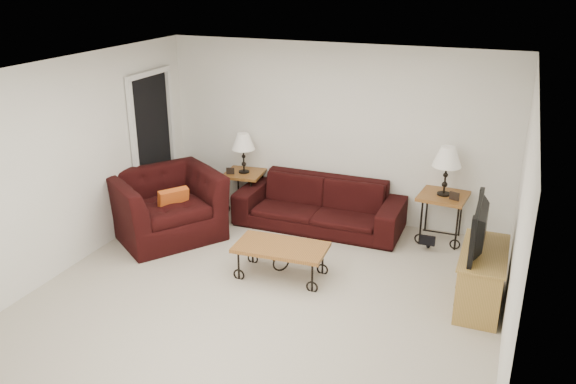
% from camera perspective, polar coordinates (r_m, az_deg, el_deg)
% --- Properties ---
extents(ground, '(5.00, 5.00, 0.00)m').
position_cam_1_polar(ground, '(6.70, -2.24, -10.03)').
color(ground, '#BBAD9F').
rests_on(ground, ground).
extents(wall_back, '(5.00, 0.02, 2.50)m').
position_cam_1_polar(wall_back, '(8.38, 4.56, 5.70)').
color(wall_back, white).
rests_on(wall_back, ground).
extents(wall_front, '(5.00, 0.02, 2.50)m').
position_cam_1_polar(wall_front, '(4.23, -16.52, -11.34)').
color(wall_front, white).
rests_on(wall_front, ground).
extents(wall_left, '(0.02, 5.00, 2.50)m').
position_cam_1_polar(wall_left, '(7.47, -20.23, 2.53)').
color(wall_left, white).
rests_on(wall_left, ground).
extents(wall_right, '(0.02, 5.00, 2.50)m').
position_cam_1_polar(wall_right, '(5.68, 21.35, -3.32)').
color(wall_right, white).
rests_on(wall_right, ground).
extents(ceiling, '(5.00, 5.00, 0.00)m').
position_cam_1_polar(ceiling, '(5.82, -2.59, 11.57)').
color(ceiling, white).
rests_on(ceiling, wall_back).
extents(doorway, '(0.08, 0.94, 2.04)m').
position_cam_1_polar(doorway, '(8.75, -12.88, 4.33)').
color(doorway, black).
rests_on(doorway, ground).
extents(sofa, '(2.32, 0.91, 0.68)m').
position_cam_1_polar(sofa, '(8.26, 3.03, -1.19)').
color(sofa, black).
rests_on(sofa, ground).
extents(side_table_left, '(0.60, 0.60, 0.60)m').
position_cam_1_polar(side_table_left, '(8.87, -4.22, 0.09)').
color(side_table_left, '#925725').
rests_on(side_table_left, ground).
extents(side_table_right, '(0.66, 0.66, 0.65)m').
position_cam_1_polar(side_table_right, '(8.10, 14.59, -2.40)').
color(side_table_right, '#925725').
rests_on(side_table_right, ground).
extents(lamp_left, '(0.37, 0.37, 0.60)m').
position_cam_1_polar(lamp_left, '(8.67, -4.32, 3.77)').
color(lamp_left, black).
rests_on(lamp_left, side_table_left).
extents(lamp_right, '(0.41, 0.41, 0.65)m').
position_cam_1_polar(lamp_right, '(7.87, 15.02, 1.97)').
color(lamp_right, black).
rests_on(lamp_right, side_table_right).
extents(photo_frame_left, '(0.12, 0.05, 0.10)m').
position_cam_1_polar(photo_frame_left, '(8.69, -5.60, 2.03)').
color(photo_frame_left, black).
rests_on(photo_frame_left, side_table_left).
extents(photo_frame_right, '(0.13, 0.06, 0.11)m').
position_cam_1_polar(photo_frame_right, '(7.81, 15.78, -0.39)').
color(photo_frame_right, black).
rests_on(photo_frame_right, side_table_right).
extents(coffee_table, '(1.10, 0.63, 0.40)m').
position_cam_1_polar(coffee_table, '(7.00, -0.69, -6.69)').
color(coffee_table, '#925725').
rests_on(coffee_table, ground).
extents(armchair, '(1.76, 1.80, 0.88)m').
position_cam_1_polar(armchair, '(8.10, -11.70, -1.29)').
color(armchair, black).
rests_on(armchair, ground).
extents(throw_pillow, '(0.32, 0.39, 0.40)m').
position_cam_1_polar(throw_pillow, '(7.95, -11.03, -1.05)').
color(throw_pillow, '#CC5B1A').
rests_on(throw_pillow, armchair).
extents(tv_stand, '(0.44, 1.06, 0.64)m').
position_cam_1_polar(tv_stand, '(6.73, 18.18, -7.89)').
color(tv_stand, '#AB7F3F').
rests_on(tv_stand, ground).
extents(television, '(0.12, 0.95, 0.55)m').
position_cam_1_polar(television, '(6.48, 18.58, -3.28)').
color(television, black).
rests_on(television, tv_stand).
extents(backpack, '(0.35, 0.30, 0.38)m').
position_cam_1_polar(backpack, '(7.89, 13.47, -4.05)').
color(backpack, black).
rests_on(backpack, ground).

